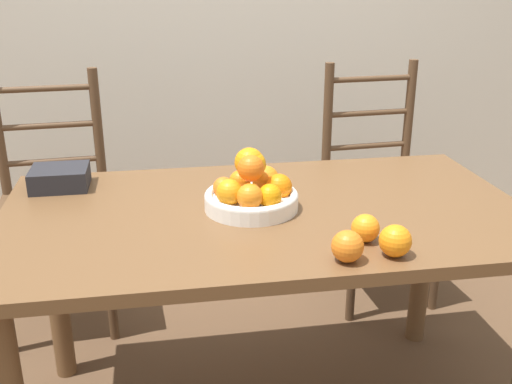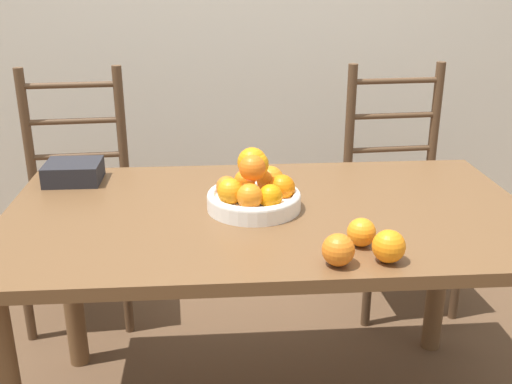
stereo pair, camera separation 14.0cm
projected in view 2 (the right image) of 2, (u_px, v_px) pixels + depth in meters
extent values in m
cube|color=brown|center=(268.00, 215.00, 1.71)|extent=(1.50, 0.84, 0.03)
cylinder|color=brown|center=(70.00, 279.00, 2.11)|extent=(0.07, 0.07, 0.70)
cylinder|color=brown|center=(439.00, 266.00, 2.20)|extent=(0.07, 0.07, 0.70)
cylinder|color=white|center=(254.00, 202.00, 1.71)|extent=(0.27, 0.27, 0.04)
torus|color=white|center=(254.00, 195.00, 1.70)|extent=(0.27, 0.27, 0.02)
sphere|color=orange|center=(282.00, 188.00, 1.70)|extent=(0.08, 0.08, 0.08)
sphere|color=orange|center=(270.00, 179.00, 1.75)|extent=(0.08, 0.08, 0.08)
sphere|color=orange|center=(245.00, 180.00, 1.76)|extent=(0.06, 0.06, 0.06)
sphere|color=orange|center=(227.00, 187.00, 1.71)|extent=(0.06, 0.06, 0.06)
sphere|color=orange|center=(231.00, 191.00, 1.64)|extent=(0.07, 0.07, 0.07)
sphere|color=orange|center=(250.00, 196.00, 1.62)|extent=(0.07, 0.07, 0.07)
sphere|color=orange|center=(271.00, 196.00, 1.63)|extent=(0.07, 0.07, 0.07)
sphere|color=orange|center=(255.00, 164.00, 1.67)|extent=(0.08, 0.08, 0.08)
sphere|color=orange|center=(252.00, 162.00, 1.67)|extent=(0.08, 0.08, 0.08)
sphere|color=orange|center=(252.00, 168.00, 1.64)|extent=(0.07, 0.07, 0.07)
sphere|color=orange|center=(361.00, 232.00, 1.47)|extent=(0.07, 0.07, 0.07)
sphere|color=orange|center=(389.00, 246.00, 1.39)|extent=(0.08, 0.08, 0.08)
sphere|color=orange|center=(338.00, 250.00, 1.38)|extent=(0.08, 0.08, 0.08)
cylinder|color=#513823|center=(25.00, 285.00, 2.29)|extent=(0.04, 0.04, 0.48)
cylinder|color=#513823|center=(126.00, 278.00, 2.34)|extent=(0.04, 0.04, 0.48)
cylinder|color=#513823|center=(34.00, 188.00, 2.53)|extent=(0.04, 0.04, 1.01)
cylinder|color=#513823|center=(126.00, 184.00, 2.58)|extent=(0.04, 0.04, 1.01)
cube|color=#513823|center=(75.00, 203.00, 2.39)|extent=(0.45, 0.43, 0.04)
cylinder|color=#513823|center=(77.00, 156.00, 2.51)|extent=(0.38, 0.05, 0.02)
cylinder|color=#513823|center=(73.00, 121.00, 2.46)|extent=(0.38, 0.05, 0.02)
cylinder|color=#513823|center=(70.00, 85.00, 2.41)|extent=(0.38, 0.05, 0.02)
cylinder|color=#513823|center=(369.00, 273.00, 2.38)|extent=(0.04, 0.04, 0.48)
cylinder|color=#513823|center=(459.00, 266.00, 2.43)|extent=(0.04, 0.04, 0.48)
cylinder|color=#513823|center=(347.00, 180.00, 2.62)|extent=(0.04, 0.04, 1.01)
cylinder|color=#513823|center=(429.00, 176.00, 2.67)|extent=(0.04, 0.04, 1.01)
cube|color=#513823|center=(403.00, 194.00, 2.48)|extent=(0.45, 0.43, 0.04)
cylinder|color=#513823|center=(391.00, 149.00, 2.60)|extent=(0.38, 0.05, 0.02)
cylinder|color=#513823|center=(393.00, 116.00, 2.55)|extent=(0.38, 0.05, 0.02)
cylinder|color=#513823|center=(396.00, 81.00, 2.50)|extent=(0.38, 0.05, 0.02)
cube|color=#232328|center=(74.00, 172.00, 1.92)|extent=(0.17, 0.15, 0.06)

